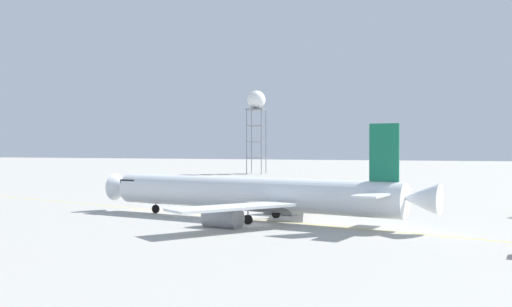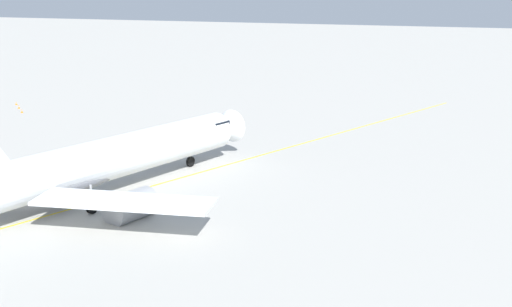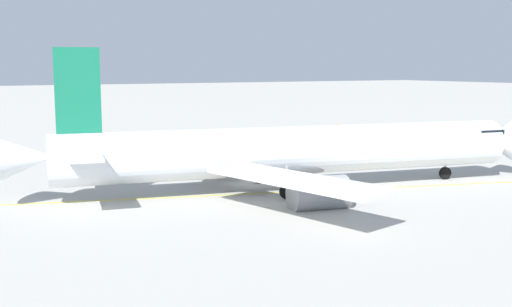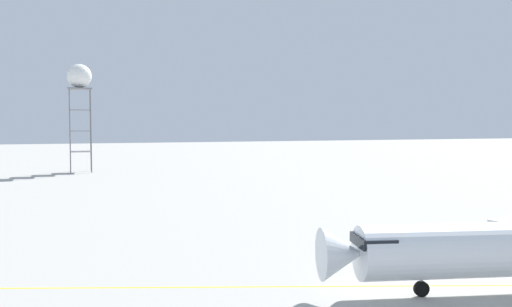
{
  "view_description": "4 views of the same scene",
  "coord_description": "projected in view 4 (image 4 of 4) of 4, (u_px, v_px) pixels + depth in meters",
  "views": [
    {
      "loc": [
        63.27,
        20.99,
        8.94
      ],
      "look_at": [
        -45.65,
        -15.02,
        7.4
      ],
      "focal_mm": 41.23,
      "sensor_mm": 36.0,
      "label": 1
    },
    {
      "loc": [
        -39.75,
        43.39,
        18.33
      ],
      "look_at": [
        -18.08,
        -6.2,
        4.84
      ],
      "focal_mm": 46.45,
      "sensor_mm": 36.0,
      "label": 2
    },
    {
      "loc": [
        -44.26,
        25.31,
        9.92
      ],
      "look_at": [
        -2.63,
        1.35,
        3.1
      ],
      "focal_mm": 43.02,
      "sensor_mm": 36.0,
      "label": 3
    },
    {
      "loc": [
        25.58,
        -38.99,
        12.3
      ],
      "look_at": [
        -45.65,
        -15.02,
        7.92
      ],
      "focal_mm": 37.95,
      "sensor_mm": 36.0,
      "label": 4
    }
  ],
  "objects": [
    {
      "name": "radar_tower",
      "position": [
        79.0,
        81.0,
        132.05
      ],
      "size": [
        5.84,
        5.84,
        26.45
      ],
      "color": "slate",
      "rests_on": "ground_plane"
    },
    {
      "name": "taxiway_centreline",
      "position": [
        512.0,
        285.0,
        40.72
      ],
      "size": [
        38.35,
        121.16,
        0.01
      ],
      "rotation": [
        0.0,
        0.0,
        4.41
      ],
      "color": "yellow",
      "rests_on": "ground_plane"
    }
  ]
}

